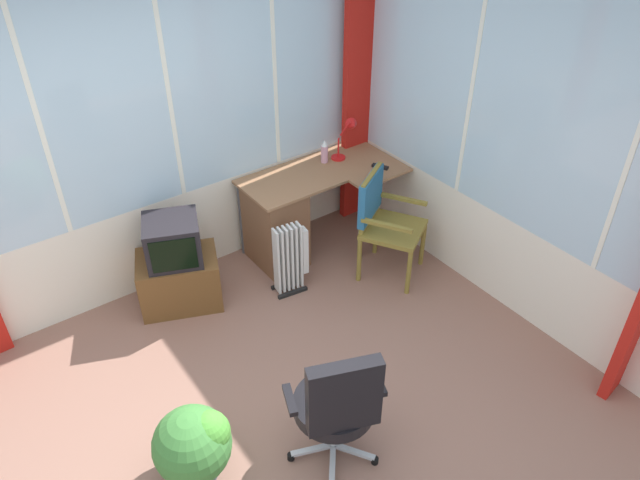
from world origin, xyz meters
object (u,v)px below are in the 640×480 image
Objects in this scene: wooden_armchair at (380,212)px; tv_remote at (380,167)px; tv_on_stand at (178,268)px; potted_plant at (195,445)px; spray_bottle at (324,152)px; desk_lamp at (349,133)px; desk at (281,219)px; office_chair at (338,403)px; space_heater at (291,258)px.

tv_remote is at bearing 50.49° from wooden_armchair.
tv_on_stand reaches higher than tv_remote.
potted_plant is at bearing 179.95° from tv_remote.
spray_bottle is 0.23× the size of wooden_armchair.
tv_remote is at bearing -7.36° from tv_on_stand.
desk_lamp is 1.81× the size of spray_bottle.
potted_plant is at bearing -136.12° from desk.
tv_on_stand reaches higher than potted_plant.
wooden_armchair reaches higher than potted_plant.
tv_on_stand is at bearing -178.10° from desk.
wooden_armchair is at bearing 22.79° from potted_plant.
spray_bottle is at bearing 37.48° from potted_plant.
wooden_armchair is at bearing -105.02° from desk_lamp.
spray_bottle reaches higher than potted_plant.
wooden_armchair reaches higher than tv_on_stand.
tv_on_stand is (-1.90, 0.25, -0.42)m from tv_remote.
desk is 2.60× the size of potted_plant.
spray_bottle is (-0.34, 0.38, 0.09)m from tv_remote.
office_chair is at bearing -28.92° from potted_plant.
space_heater is at bearing 161.03° from tv_remote.
office_chair reaches higher than potted_plant.
tv_remote reaches higher than potted_plant.
space_heater is (-0.74, -0.54, -0.54)m from spray_bottle.
desk_lamp reaches higher than spray_bottle.
tv_on_stand is at bearing 154.19° from space_heater.
tv_remote is 2.88m from potted_plant.
desk is at bearing -169.71° from spray_bottle.
spray_bottle is at bearing 92.75° from wooden_armchair.
tv_remote is 1.17m from space_heater.
desk_lamp is at bearing 74.98° from wooden_armchair.
wooden_armchair is 1.17× the size of tv_on_stand.
wooden_armchair reaches higher than tv_remote.
wooden_armchair is (-0.18, -0.67, -0.42)m from desk_lamp.
desk_lamp is at bearing -18.82° from spray_bottle.
spray_bottle is 2.56m from office_chair.
potted_plant is (-2.41, -1.61, -0.72)m from desk_lamp.
potted_plant is at bearing -142.52° from spray_bottle.
desk is 9.39× the size of tv_remote.
potted_plant is at bearing -141.83° from space_heater.
potted_plant is (-2.23, -0.94, -0.30)m from wooden_armchair.
desk_lamp is 2.98m from potted_plant.
spray_bottle is (0.55, 0.10, 0.46)m from desk.
spray_bottle is at bearing 55.48° from office_chair.
desk is at bearing 135.17° from tv_remote.
desk is 1.00m from tv_remote.
tv_remote is at bearing -68.33° from desk_lamp.
desk_lamp is 0.41m from tv_remote.
space_heater is (0.83, -0.40, -0.03)m from tv_on_stand.
desk_lamp is at bearing 1.94° from desk.
space_heater is (-0.19, -0.44, -0.08)m from desk.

